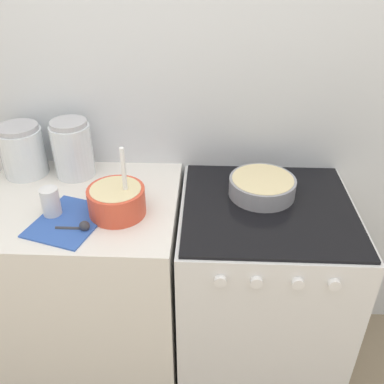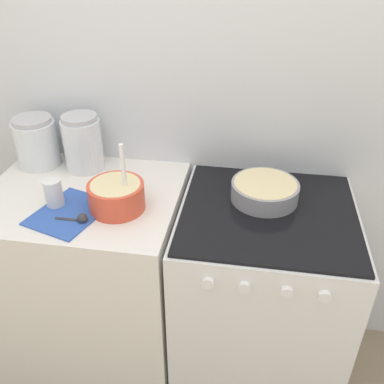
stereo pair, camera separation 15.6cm
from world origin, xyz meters
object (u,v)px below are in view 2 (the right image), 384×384
object	(u,v)px
mixing_bowl	(116,194)
storage_jar_middle	(83,146)
stove	(259,298)
tin_can	(54,193)
baking_pan	(265,191)
storage_jar_left	(37,145)

from	to	relation	value
mixing_bowl	storage_jar_middle	xyz separation A→B (m)	(-0.23, 0.27, 0.04)
stove	mixing_bowl	bearing A→B (deg)	-172.65
storage_jar_middle	tin_can	distance (m)	0.30
storage_jar_middle	tin_can	bearing A→B (deg)	-90.59
baking_pan	tin_can	distance (m)	0.77
mixing_bowl	tin_can	world-z (taller)	mixing_bowl
storage_jar_left	tin_can	size ratio (longest dim) A/B	1.96
stove	baking_pan	size ratio (longest dim) A/B	3.55
stove	mixing_bowl	distance (m)	0.75
baking_pan	storage_jar_left	xyz separation A→B (m)	(-0.96, 0.13, 0.05)
storage_jar_left	storage_jar_middle	distance (m)	0.21
baking_pan	stove	bearing A→B (deg)	-75.05
baking_pan	tin_can	bearing A→B (deg)	-167.44
mixing_bowl	storage_jar_left	bearing A→B (deg)	147.81
stove	tin_can	bearing A→B (deg)	-173.17
stove	tin_can	distance (m)	0.93
mixing_bowl	storage_jar_left	distance (m)	0.51
baking_pan	storage_jar_middle	distance (m)	0.76
stove	baking_pan	world-z (taller)	baking_pan
stove	storage_jar_middle	distance (m)	0.97
mixing_bowl	baking_pan	world-z (taller)	mixing_bowl
mixing_bowl	tin_can	xyz separation A→B (m)	(-0.23, -0.02, -0.00)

